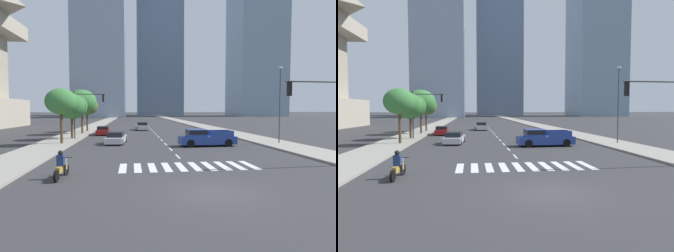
% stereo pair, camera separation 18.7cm
% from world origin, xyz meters
% --- Properties ---
extents(ground_plane, '(800.00, 800.00, 0.00)m').
position_xyz_m(ground_plane, '(0.00, 0.00, 0.00)').
color(ground_plane, '#333335').
extents(sidewalk_east, '(4.00, 260.00, 0.15)m').
position_xyz_m(sidewalk_east, '(11.41, 30.00, 0.07)').
color(sidewalk_east, gray).
rests_on(sidewalk_east, ground).
extents(sidewalk_west, '(4.00, 260.00, 0.15)m').
position_xyz_m(sidewalk_west, '(-11.41, 30.00, 0.07)').
color(sidewalk_west, gray).
rests_on(sidewalk_west, ground).
extents(crosswalk_near, '(8.55, 2.94, 0.01)m').
position_xyz_m(crosswalk_near, '(-0.00, 5.79, 0.00)').
color(crosswalk_near, silver).
rests_on(crosswalk_near, ground).
extents(lane_divider_center, '(0.14, 50.00, 0.01)m').
position_xyz_m(lane_divider_center, '(0.00, 33.79, 0.00)').
color(lane_divider_center, silver).
rests_on(lane_divider_center, ground).
extents(motorcycle_lead, '(0.70, 2.21, 1.49)m').
position_xyz_m(motorcycle_lead, '(-7.15, 3.50, 0.58)').
color(motorcycle_lead, black).
rests_on(motorcycle_lead, ground).
extents(pickup_truck, '(5.57, 2.13, 1.67)m').
position_xyz_m(pickup_truck, '(3.60, 15.68, 0.81)').
color(pickup_truck, navy).
rests_on(pickup_truck, ground).
extents(sedan_silver_0, '(2.13, 4.48, 1.36)m').
position_xyz_m(sedan_silver_0, '(-1.70, 38.84, 0.62)').
color(sedan_silver_0, '#B7BABF').
rests_on(sedan_silver_0, ground).
extents(sedan_red_1, '(1.93, 4.63, 1.22)m').
position_xyz_m(sedan_red_1, '(-7.53, 30.14, 0.57)').
color(sedan_red_1, maroon).
rests_on(sedan_red_1, ground).
extents(sedan_silver_2, '(2.19, 4.71, 1.25)m').
position_xyz_m(sedan_silver_2, '(-5.13, 18.99, 0.58)').
color(sedan_silver_2, '#B7BABF').
rests_on(sedan_silver_2, ground).
extents(traffic_signal_near, '(4.86, 0.28, 5.58)m').
position_xyz_m(traffic_signal_near, '(8.77, 4.92, 4.00)').
color(traffic_signal_near, '#333335').
rests_on(traffic_signal_near, sidewalk_east).
extents(traffic_signal_far, '(3.92, 0.28, 5.66)m').
position_xyz_m(traffic_signal_far, '(-8.87, 23.43, 4.00)').
color(traffic_signal_far, '#333335').
rests_on(traffic_signal_far, sidewalk_west).
extents(street_lamp_east, '(0.50, 0.24, 7.83)m').
position_xyz_m(street_lamp_east, '(11.71, 16.32, 4.67)').
color(street_lamp_east, '#3F3F42').
rests_on(street_lamp_east, sidewalk_east).
extents(street_tree_nearest, '(3.13, 3.13, 5.60)m').
position_xyz_m(street_tree_nearest, '(-10.61, 18.66, 4.40)').
color(street_tree_nearest, '#4C3823').
rests_on(street_tree_nearest, sidewalk_west).
extents(street_tree_second, '(3.68, 3.68, 5.44)m').
position_xyz_m(street_tree_second, '(-10.61, 23.95, 4.01)').
color(street_tree_second, '#4C3823').
rests_on(street_tree_second, sidewalk_west).
extents(street_tree_third, '(4.21, 4.21, 6.33)m').
position_xyz_m(street_tree_third, '(-10.61, 31.24, 4.67)').
color(street_tree_third, '#4C3823').
rests_on(street_tree_third, sidewalk_west).
extents(street_tree_fourth, '(3.48, 3.48, 5.50)m').
position_xyz_m(street_tree_fourth, '(-10.61, 36.11, 4.16)').
color(street_tree_fourth, '#4C3823').
rests_on(street_tree_fourth, sidewalk_west).
extents(office_tower_left_skyline, '(23.23, 21.60, 103.58)m').
position_xyz_m(office_tower_left_skyline, '(-17.98, 127.15, 51.26)').
color(office_tower_left_skyline, '#8C9EB2').
rests_on(office_tower_left_skyline, ground).
extents(office_tower_center_skyline, '(28.79, 25.16, 145.11)m').
position_xyz_m(office_tower_center_skyline, '(14.53, 178.76, 68.26)').
color(office_tower_center_skyline, slate).
rests_on(office_tower_center_skyline, ground).
extents(office_tower_right_skyline, '(25.99, 27.34, 113.82)m').
position_xyz_m(office_tower_right_skyline, '(65.94, 145.19, 50.75)').
color(office_tower_right_skyline, '#7A93A8').
rests_on(office_tower_right_skyline, ground).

